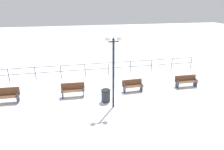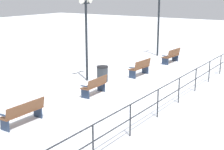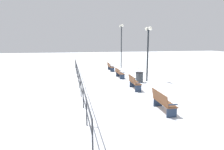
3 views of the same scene
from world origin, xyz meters
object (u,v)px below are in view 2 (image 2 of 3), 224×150
Objects in this scene: bench_nearest at (172,56)px; lamppost_near at (159,15)px; trash_bin at (102,74)px; bench_fourth at (23,112)px; lamppost_middle at (86,22)px; bench_second at (140,67)px; bench_third at (95,86)px.

bench_nearest is 0.38× the size of lamppost_near.
bench_nearest is 6.20m from trash_bin.
bench_fourth is 14.40m from lamppost_near.
bench_second is at bearing -128.56° from lamppost_middle.
lamppost_near reaches higher than trash_bin.
lamppost_near reaches higher than bench_nearest.
bench_third is at bearing 100.27° from lamppost_near.
lamppost_near is at bearing -82.36° from bench_fourth.
lamppost_middle is at bearing -46.20° from bench_third.
bench_fourth is at bearing 99.32° from trash_bin.
lamppost_middle reaches higher than bench_fourth.
bench_fourth is (0.05, 4.10, 0.01)m from bench_third.
bench_second is 1.06× the size of bench_third.
bench_second is 8.19m from bench_fourth.
lamppost_middle reaches higher than bench_second.
trash_bin is (1.06, -2.09, -0.03)m from bench_third.
trash_bin is at bearing 63.75° from bench_second.
trash_bin is (1.02, -6.19, -0.05)m from bench_fourth.
bench_second reaches higher than trash_bin.
bench_third is 0.35× the size of lamppost_middle.
trash_bin is (1.13, 6.10, -0.08)m from bench_nearest.
bench_second is 0.37× the size of lamppost_middle.
bench_fourth is 6.64m from lamppost_middle.
bench_fourth is 0.40× the size of lamppost_middle.
bench_fourth is at bearing 91.98° from bench_second.
bench_fourth is (0.12, 12.28, -0.03)m from bench_nearest.
bench_third is at bearing 92.01° from bench_second.
lamppost_middle is (1.81, -1.77, 2.58)m from bench_third.
lamppost_middle is 5.29× the size of trash_bin.
bench_nearest is 12.28m from bench_fourth.
bench_third is 0.87× the size of bench_fourth.
bench_third is at bearing 135.69° from lamppost_middle.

